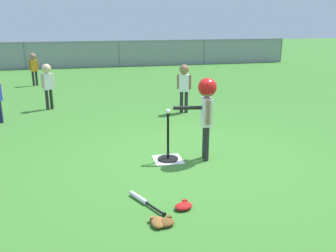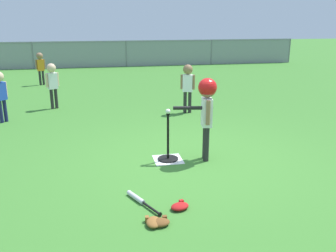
# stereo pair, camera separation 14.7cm
# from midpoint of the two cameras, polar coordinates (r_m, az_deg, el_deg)

# --- Properties ---
(ground_plane) EXTENTS (60.00, 60.00, 0.00)m
(ground_plane) POSITION_cam_midpoint_polar(r_m,az_deg,el_deg) (5.68, 3.10, -5.45)
(ground_plane) COLOR #3D7A2D
(home_plate) EXTENTS (0.44, 0.44, 0.01)m
(home_plate) POSITION_cam_midpoint_polar(r_m,az_deg,el_deg) (5.71, -0.74, -5.26)
(home_plate) COLOR white
(home_plate) RESTS_ON ground_plane
(batting_tee) EXTENTS (0.32, 0.32, 0.74)m
(batting_tee) POSITION_cam_midpoint_polar(r_m,az_deg,el_deg) (5.67, -0.75, -4.14)
(batting_tee) COLOR black
(batting_tee) RESTS_ON ground_plane
(baseball_on_tee) EXTENTS (0.07, 0.07, 0.07)m
(baseball_on_tee) POSITION_cam_midpoint_polar(r_m,az_deg,el_deg) (5.47, -0.77, 2.32)
(baseball_on_tee) COLOR white
(baseball_on_tee) RESTS_ON batting_tee
(batter_child) EXTENTS (0.65, 0.36, 1.28)m
(batter_child) POSITION_cam_midpoint_polar(r_m,az_deg,el_deg) (5.49, 5.29, 3.73)
(batter_child) COLOR #262626
(batter_child) RESTS_ON ground_plane
(fielder_near_left) EXTENTS (0.29, 0.22, 1.10)m
(fielder_near_left) POSITION_cam_midpoint_polar(r_m,az_deg,el_deg) (9.16, -18.83, 6.79)
(fielder_near_left) COLOR #262626
(fielder_near_left) RESTS_ON ground_plane
(fielder_deep_center) EXTENTS (0.32, 0.22, 1.12)m
(fielder_deep_center) POSITION_cam_midpoint_polar(r_m,az_deg,el_deg) (8.37, 2.04, 6.92)
(fielder_deep_center) COLOR #262626
(fielder_deep_center) RESTS_ON ground_plane
(fielder_near_right) EXTENTS (0.29, 0.21, 1.05)m
(fielder_near_right) POSITION_cam_midpoint_polar(r_m,az_deg,el_deg) (12.63, -20.66, 8.98)
(fielder_near_right) COLOR #262626
(fielder_near_right) RESTS_ON ground_plane
(spare_bat_silver) EXTENTS (0.35, 0.63, 0.06)m
(spare_bat_silver) POSITION_cam_midpoint_polar(r_m,az_deg,el_deg) (4.48, -5.06, -11.48)
(spare_bat_silver) COLOR silver
(spare_bat_silver) RESTS_ON ground_plane
(glove_by_plate) EXTENTS (0.19, 0.24, 0.07)m
(glove_by_plate) POSITION_cam_midpoint_polar(r_m,az_deg,el_deg) (4.02, -2.64, -14.84)
(glove_by_plate) COLOR brown
(glove_by_plate) RESTS_ON ground_plane
(glove_near_bats) EXTENTS (0.22, 0.17, 0.07)m
(glove_near_bats) POSITION_cam_midpoint_polar(r_m,az_deg,el_deg) (4.02, -1.61, -14.87)
(glove_near_bats) COLOR brown
(glove_near_bats) RESTS_ON ground_plane
(glove_tossed_aside) EXTENTS (0.26, 0.23, 0.07)m
(glove_tossed_aside) POSITION_cam_midpoint_polar(r_m,az_deg,el_deg) (4.32, 1.46, -12.45)
(glove_tossed_aside) COLOR #B21919
(glove_tossed_aside) RESTS_ON ground_plane
(outfield_fence) EXTENTS (16.06, 0.06, 1.15)m
(outfield_fence) POSITION_cam_midpoint_polar(r_m,az_deg,el_deg) (16.73, -7.94, 11.30)
(outfield_fence) COLOR slate
(outfield_fence) RESTS_ON ground_plane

